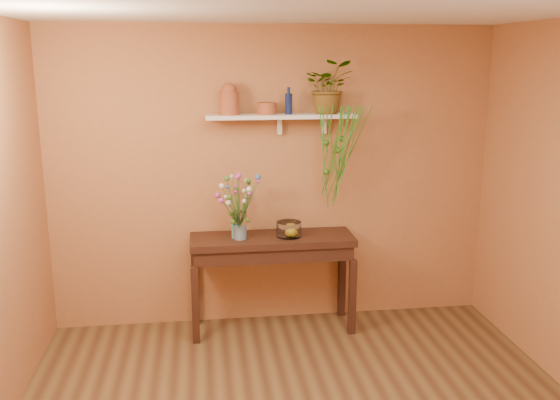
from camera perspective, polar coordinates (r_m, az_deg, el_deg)
The scene contains 13 objects.
room at distance 3.56m, azimuth 3.31°, elevation -4.13°, with size 4.04×4.04×2.70m.
sideboard at distance 5.38m, azimuth -0.74°, elevation -4.73°, with size 1.44×0.46×0.88m.
wall_shelf at distance 5.28m, azimuth 0.19°, elevation 7.87°, with size 1.30×0.24×0.19m.
terracotta_jug at distance 5.22m, azimuth -4.81°, elevation 9.43°, with size 0.20×0.20×0.27m.
terracotta_pot at distance 5.25m, azimuth -1.26°, elevation 8.63°, with size 0.16×0.16×0.10m, color #9D502A.
blue_bottle at distance 5.26m, azimuth 0.82°, elevation 9.13°, with size 0.08×0.08×0.23m.
spider_plant at distance 5.36m, azimuth 4.64°, elevation 10.61°, with size 0.41×0.36×0.46m, color #366217.
plant_fronds at distance 5.27m, azimuth 5.40°, elevation 4.86°, with size 0.47×0.45×0.91m.
glass_vase at distance 5.25m, azimuth -3.80°, elevation -2.59°, with size 0.12×0.12×0.24m.
bouquet at distance 5.17m, azimuth -4.09°, elevation 0.46°, with size 0.40×0.47×0.48m.
glass_bowl at distance 5.32m, azimuth 0.84°, elevation -2.82°, with size 0.22×0.22×0.13m.
lemon at distance 5.31m, azimuth 1.01°, elevation -3.02°, with size 0.08×0.08×0.08m, color yellow.
carton at distance 5.29m, azimuth -4.17°, elevation -2.91°, with size 0.07×0.05×0.13m, color teal.
Camera 1 is at (-0.65, -3.33, 2.42)m, focal length 38.74 mm.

